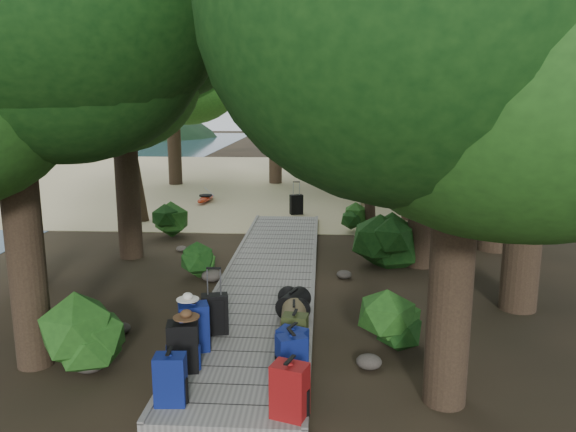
# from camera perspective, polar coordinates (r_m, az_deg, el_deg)

# --- Properties ---
(ground) EXTENTS (120.00, 120.00, 0.00)m
(ground) POSITION_cam_1_polar(r_m,az_deg,el_deg) (11.51, -2.30, -7.75)
(ground) COLOR #302418
(ground) RESTS_ON ground
(sand_beach) EXTENTS (40.00, 22.00, 0.02)m
(sand_beach) POSITION_cam_1_polar(r_m,az_deg,el_deg) (27.09, 1.13, 3.60)
(sand_beach) COLOR tan
(sand_beach) RESTS_ON ground
(boardwalk) EXTENTS (2.00, 12.00, 0.12)m
(boardwalk) POSITION_cam_1_polar(r_m,az_deg,el_deg) (12.43, -1.84, -5.95)
(boardwalk) COLOR gray
(boardwalk) RESTS_ON ground
(backpack_left_a) EXTENTS (0.40, 0.29, 0.72)m
(backpack_left_a) POSITION_cam_1_polar(r_m,az_deg,el_deg) (7.34, -11.87, -15.72)
(backpack_left_a) COLOR navy
(backpack_left_a) RESTS_ON boardwalk
(backpack_left_b) EXTENTS (0.47, 0.37, 0.78)m
(backpack_left_b) POSITION_cam_1_polar(r_m,az_deg,el_deg) (8.11, -10.62, -12.66)
(backpack_left_b) COLOR black
(backpack_left_b) RESTS_ON boardwalk
(backpack_left_c) EXTENTS (0.51, 0.43, 0.81)m
(backpack_left_c) POSITION_cam_1_polar(r_m,az_deg,el_deg) (8.68, -9.53, -10.84)
(backpack_left_c) COLOR navy
(backpack_left_c) RESTS_ON boardwalk
(backpack_left_d) EXTENTS (0.36, 0.29, 0.50)m
(backpack_left_d) POSITION_cam_1_polar(r_m,az_deg,el_deg) (9.62, -7.51, -9.49)
(backpack_left_d) COLOR navy
(backpack_left_d) RESTS_ON boardwalk
(backpack_right_a) EXTENTS (0.49, 0.41, 0.74)m
(backpack_right_a) POSITION_cam_1_polar(r_m,az_deg,el_deg) (6.93, 0.18, -17.07)
(backpack_right_a) COLOR maroon
(backpack_right_a) RESTS_ON boardwalk
(backpack_right_b) EXTENTS (0.46, 0.40, 0.69)m
(backpack_right_b) POSITION_cam_1_polar(r_m,az_deg,el_deg) (7.76, 0.34, -13.97)
(backpack_right_b) COLOR navy
(backpack_right_b) RESTS_ON boardwalk
(backpack_right_c) EXTENTS (0.47, 0.41, 0.66)m
(backpack_right_c) POSITION_cam_1_polar(r_m,az_deg,el_deg) (8.03, 0.44, -13.17)
(backpack_right_c) COLOR navy
(backpack_right_c) RESTS_ON boardwalk
(backpack_right_d) EXTENTS (0.41, 0.32, 0.58)m
(backpack_right_d) POSITION_cam_1_polar(r_m,az_deg,el_deg) (8.71, 0.72, -11.44)
(backpack_right_d) COLOR #343F1D
(backpack_right_d) RESTS_ON boardwalk
(duffel_right_khaki) EXTENTS (0.44, 0.64, 0.42)m
(duffel_right_khaki) POSITION_cam_1_polar(r_m,az_deg,el_deg) (9.40, 0.60, -10.17)
(duffel_right_khaki) COLOR brown
(duffel_right_khaki) RESTS_ON boardwalk
(duffel_right_black) EXTENTS (0.61, 0.76, 0.41)m
(duffel_right_black) POSITION_cam_1_polar(r_m,az_deg,el_deg) (9.99, 0.58, -8.83)
(duffel_right_black) COLOR black
(duffel_right_black) RESTS_ON boardwalk
(suitcase_on_boardwalk) EXTENTS (0.47, 0.32, 0.66)m
(suitcase_on_boardwalk) POSITION_cam_1_polar(r_m,az_deg,el_deg) (9.25, -7.43, -9.84)
(suitcase_on_boardwalk) COLOR black
(suitcase_on_boardwalk) RESTS_ON boardwalk
(lone_suitcase_on_sand) EXTENTS (0.48, 0.37, 0.67)m
(lone_suitcase_on_sand) POSITION_cam_1_polar(r_m,az_deg,el_deg) (19.03, 0.85, 1.18)
(lone_suitcase_on_sand) COLOR black
(lone_suitcase_on_sand) RESTS_ON sand_beach
(hat_brown) EXTENTS (0.36, 0.36, 0.11)m
(hat_brown) POSITION_cam_1_polar(r_m,az_deg,el_deg) (7.93, -10.30, -9.73)
(hat_brown) COLOR #51351E
(hat_brown) RESTS_ON backpack_left_b
(hat_white) EXTENTS (0.33, 0.33, 0.11)m
(hat_white) POSITION_cam_1_polar(r_m,az_deg,el_deg) (8.52, -10.16, -8.01)
(hat_white) COLOR silver
(hat_white) RESTS_ON backpack_left_c
(kayak) EXTENTS (1.02, 3.64, 0.36)m
(kayak) POSITION_cam_1_polar(r_m,az_deg,el_deg) (21.58, -8.36, 1.90)
(kayak) COLOR #A2240D
(kayak) RESTS_ON sand_beach
(sun_lounger) EXTENTS (0.77, 1.76, 0.55)m
(sun_lounger) POSITION_cam_1_polar(r_m,az_deg,el_deg) (21.19, 7.86, 2.00)
(sun_lounger) COLOR silver
(sun_lounger) RESTS_ON sand_beach
(tree_right_a) EXTENTS (4.69, 4.69, 7.82)m
(tree_right_a) POSITION_cam_1_polar(r_m,az_deg,el_deg) (6.93, 17.30, 11.85)
(tree_right_a) COLOR black
(tree_right_a) RESTS_ON ground
(tree_right_b) EXTENTS (5.40, 5.40, 9.65)m
(tree_right_b) POSITION_cam_1_polar(r_m,az_deg,el_deg) (10.87, 24.27, 15.97)
(tree_right_b) COLOR black
(tree_right_b) RESTS_ON ground
(tree_right_c) EXTENTS (5.57, 5.57, 9.64)m
(tree_right_c) POSITION_cam_1_polar(r_m,az_deg,el_deg) (13.14, 14.30, 15.69)
(tree_right_c) COLOR black
(tree_right_c) RESTS_ON ground
(tree_right_d) EXTENTS (6.41, 6.41, 11.76)m
(tree_right_d) POSITION_cam_1_polar(r_m,az_deg,el_deg) (15.28, 21.73, 18.62)
(tree_right_d) COLOR black
(tree_right_d) RESTS_ON ground
(tree_right_e) EXTENTS (4.63, 4.63, 8.33)m
(tree_right_e) POSITION_cam_1_polar(r_m,az_deg,el_deg) (18.31, 12.90, 12.46)
(tree_right_e) COLOR black
(tree_right_e) RESTS_ON ground
(tree_right_f) EXTENTS (5.04, 5.04, 9.01)m
(tree_right_f) POSITION_cam_1_polar(r_m,az_deg,el_deg) (21.20, 18.90, 12.92)
(tree_right_f) COLOR black
(tree_right_f) RESTS_ON ground
(tree_left_a) EXTENTS (4.43, 4.43, 7.38)m
(tree_left_a) POSITION_cam_1_polar(r_m,az_deg,el_deg) (8.53, -26.27, 9.57)
(tree_left_a) COLOR black
(tree_left_a) RESTS_ON ground
(tree_left_b) EXTENTS (4.86, 4.86, 8.74)m
(tree_left_b) POSITION_cam_1_polar(r_m,az_deg,el_deg) (12.33, -26.40, 13.05)
(tree_left_b) COLOR black
(tree_left_b) RESTS_ON ground
(tree_left_c) EXTENTS (4.72, 4.72, 8.21)m
(tree_left_c) POSITION_cam_1_polar(r_m,az_deg,el_deg) (14.02, -16.53, 12.37)
(tree_left_c) COLOR black
(tree_left_c) RESTS_ON ground
(tree_back_a) EXTENTS (4.93, 4.93, 8.52)m
(tree_back_a) POSITION_cam_1_polar(r_m,az_deg,el_deg) (26.05, -1.32, 12.66)
(tree_back_a) COLOR black
(tree_back_a) RESTS_ON ground
(tree_back_b) EXTENTS (5.93, 5.93, 10.59)m
(tree_back_b) POSITION_cam_1_polar(r_m,az_deg,el_deg) (26.44, 6.00, 14.82)
(tree_back_b) COLOR black
(tree_back_b) RESTS_ON ground
(tree_back_c) EXTENTS (4.85, 4.85, 8.72)m
(tree_back_c) POSITION_cam_1_polar(r_m,az_deg,el_deg) (27.18, 13.05, 12.54)
(tree_back_c) COLOR black
(tree_back_c) RESTS_ON ground
(tree_back_d) EXTENTS (5.25, 5.25, 8.75)m
(tree_back_d) POSITION_cam_1_polar(r_m,az_deg,el_deg) (26.20, -11.71, 12.67)
(tree_back_d) COLOR black
(tree_back_d) RESTS_ON ground
(palm_right_a) EXTENTS (4.22, 4.22, 7.19)m
(palm_right_a) POSITION_cam_1_polar(r_m,az_deg,el_deg) (16.45, 9.17, 10.75)
(palm_right_a) COLOR #184413
(palm_right_a) RESTS_ON ground
(palm_right_b) EXTENTS (4.26, 4.26, 8.23)m
(palm_right_b) POSITION_cam_1_polar(r_m,az_deg,el_deg) (22.37, 14.38, 12.08)
(palm_right_b) COLOR #184413
(palm_right_b) RESTS_ON ground
(palm_right_c) EXTENTS (4.63, 4.63, 7.36)m
(palm_right_c) POSITION_cam_1_polar(r_m,az_deg,el_deg) (23.18, 6.16, 11.27)
(palm_right_c) COLOR #184413
(palm_right_c) RESTS_ON ground
(palm_left_a) EXTENTS (4.96, 4.96, 7.88)m
(palm_left_a) POSITION_cam_1_polar(r_m,az_deg,el_deg) (18.26, -16.03, 11.62)
(palm_left_a) COLOR #184413
(palm_left_a) RESTS_ON ground
(rock_left_a) EXTENTS (0.47, 0.42, 0.26)m
(rock_left_a) POSITION_cam_1_polar(r_m,az_deg,el_deg) (8.79, -19.56, -13.90)
(rock_left_a) COLOR #4C473F
(rock_left_a) RESTS_ON ground
(rock_left_b) EXTENTS (0.32, 0.28, 0.17)m
(rock_left_b) POSITION_cam_1_polar(r_m,az_deg,el_deg) (9.97, -16.57, -10.86)
(rock_left_b) COLOR #4C473F
(rock_left_b) RESTS_ON ground
(rock_left_c) EXTENTS (0.46, 0.41, 0.25)m
(rock_left_c) POSITION_cam_1_polar(r_m,az_deg,el_deg) (12.23, -7.72, -6.04)
(rock_left_c) COLOR #4C473F
(rock_left_c) RESTS_ON ground
(rock_left_d) EXTENTS (0.27, 0.24, 0.15)m
(rock_left_d) POSITION_cam_1_polar(r_m,az_deg,el_deg) (14.73, -10.77, -3.28)
(rock_left_d) COLOR #4C473F
(rock_left_d) RESTS_ON ground
(rock_right_a) EXTENTS (0.38, 0.34, 0.21)m
(rock_right_a) POSITION_cam_1_polar(r_m,az_deg,el_deg) (8.49, 8.22, -14.44)
(rock_right_a) COLOR #4C473F
(rock_right_a) RESTS_ON ground
(rock_right_b) EXTENTS (0.46, 0.42, 0.26)m
(rock_right_b) POSITION_cam_1_polar(r_m,az_deg,el_deg) (10.11, 10.16, -9.98)
(rock_right_b) COLOR #4C473F
(rock_right_b) RESTS_ON ground
(rock_right_c) EXTENTS (0.33, 0.29, 0.18)m
(rock_right_c) POSITION_cam_1_polar(r_m,az_deg,el_deg) (12.39, 5.72, -5.93)
(rock_right_c) COLOR #4C473F
(rock_right_c) RESTS_ON ground
(rock_right_d) EXTENTS (0.52, 0.47, 0.29)m
(rock_right_d) POSITION_cam_1_polar(r_m,az_deg,el_deg) (15.26, 9.49, -2.43)
(rock_right_d) COLOR #4C473F
(rock_right_d) RESTS_ON ground
(shrub_left_a) EXTENTS (1.16, 1.16, 1.04)m
(shrub_left_a) POSITION_cam_1_polar(r_m,az_deg,el_deg) (8.80, -19.46, -11.10)
(shrub_left_a) COLOR #1C4514
(shrub_left_a) RESTS_ON ground
(shrub_left_b) EXTENTS (0.82, 0.82, 0.74)m
(shrub_left_b) POSITION_cam_1_polar(r_m,az_deg,el_deg) (12.56, -9.29, -4.44)
(shrub_left_b) COLOR #1C4514
(shrub_left_b) RESTS_ON ground
(shrub_left_c) EXTENTS (1.09, 1.09, 0.98)m
(shrub_left_c) POSITION_cam_1_polar(r_m,az_deg,el_deg) (16.22, -11.85, -0.43)
(shrub_left_c) COLOR #1C4514
(shrub_left_c) RESTS_ON ground
(shrub_right_a) EXTENTS (1.03, 1.03, 0.93)m
(shrub_right_a) POSITION_cam_1_polar(r_m,az_deg,el_deg) (8.83, 10.13, -10.89)
(shrub_right_a) COLOR #1C4514
(shrub_right_a) RESTS_ON ground
(shrub_right_b) EXTENTS (1.44, 1.44, 1.30)m
(shrub_right_b) POSITION_cam_1_polar(r_m,az_deg,el_deg) (13.24, 10.00, -2.38)
(shrub_right_b) COLOR #1C4514
(shrub_right_b) RESTS_ON ground
(shrub_right_c) EXTENTS (0.81, 0.81, 0.73)m
(shrub_right_c) POSITION_cam_1_polar(r_m,az_deg,el_deg) (16.65, 7.08, -0.40)
(shrub_right_c) COLOR #1C4514
(shrub_right_c) RESTS_ON ground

